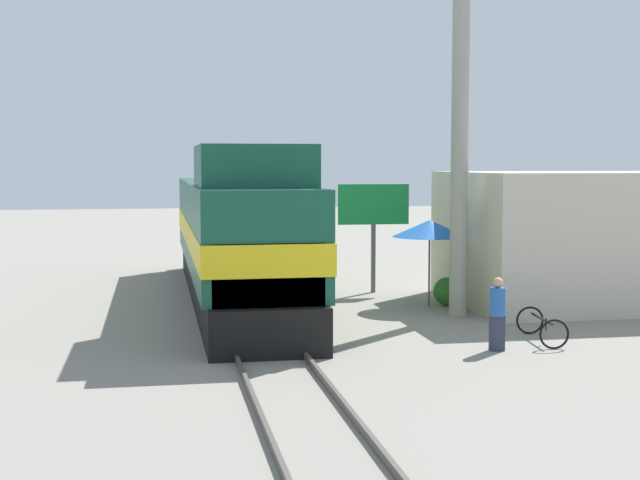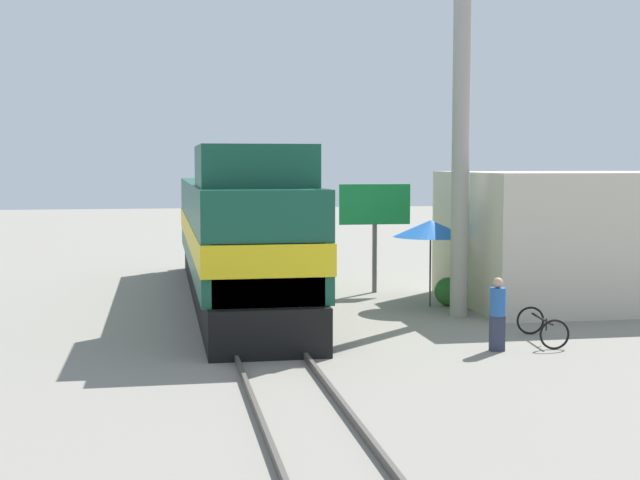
# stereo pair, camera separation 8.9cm
# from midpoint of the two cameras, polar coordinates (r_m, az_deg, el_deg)

# --- Properties ---
(ground_plane) EXTENTS (120.00, 120.00, 0.00)m
(ground_plane) POSITION_cam_midpoint_polar(r_m,az_deg,el_deg) (22.29, -4.50, -5.60)
(ground_plane) COLOR gray
(rail_near) EXTENTS (0.08, 28.55, 0.15)m
(rail_near) POSITION_cam_midpoint_polar(r_m,az_deg,el_deg) (22.21, -6.36, -5.45)
(rail_near) COLOR #4C4742
(rail_near) RESTS_ON ground_plane
(rail_far) EXTENTS (0.08, 28.55, 0.15)m
(rail_far) POSITION_cam_midpoint_polar(r_m,az_deg,el_deg) (22.36, -2.67, -5.36)
(rail_far) COLOR #4C4742
(rail_far) RESTS_ON ground_plane
(locomotive) EXTENTS (2.85, 16.80, 4.50)m
(locomotive) POSITION_cam_midpoint_polar(r_m,az_deg,el_deg) (26.05, -5.46, 0.17)
(locomotive) COLOR black
(locomotive) RESTS_ON ground_plane
(utility_pole) EXTENTS (1.80, 0.47, 10.39)m
(utility_pole) POSITION_cam_midpoint_polar(r_m,az_deg,el_deg) (23.84, 8.87, 7.69)
(utility_pole) COLOR #9E998E
(utility_pole) RESTS_ON ground_plane
(vendor_umbrella) EXTENTS (2.12, 2.12, 2.47)m
(vendor_umbrella) POSITION_cam_midpoint_polar(r_m,az_deg,el_deg) (25.34, 6.93, 0.73)
(vendor_umbrella) COLOR #4C4C4C
(vendor_umbrella) RESTS_ON ground_plane
(billboard_sign) EXTENTS (2.28, 0.12, 3.42)m
(billboard_sign) POSITION_cam_midpoint_polar(r_m,az_deg,el_deg) (28.00, 3.35, 1.88)
(billboard_sign) COLOR #595959
(billboard_sign) RESTS_ON ground_plane
(shrub_cluster) EXTENTS (0.82, 0.82, 0.82)m
(shrub_cluster) POSITION_cam_midpoint_polar(r_m,az_deg,el_deg) (25.78, 8.06, -3.28)
(shrub_cluster) COLOR #2D722D
(shrub_cluster) RESTS_ON ground_plane
(person_bystander) EXTENTS (0.34, 0.34, 1.61)m
(person_bystander) POSITION_cam_midpoint_polar(r_m,az_deg,el_deg) (19.73, 11.16, -4.50)
(person_bystander) COLOR #2D3347
(person_bystander) RESTS_ON ground_plane
(bicycle) EXTENTS (0.87, 1.86, 0.67)m
(bicycle) POSITION_cam_midpoint_polar(r_m,az_deg,el_deg) (21.04, 13.88, -5.40)
(bicycle) COLOR black
(bicycle) RESTS_ON ground_plane
(building_block_distant) EXTENTS (8.86, 5.89, 3.82)m
(building_block_distant) POSITION_cam_midpoint_polar(r_m,az_deg,el_deg) (27.44, 17.76, 0.18)
(building_block_distant) COLOR beige
(building_block_distant) RESTS_ON ground_plane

